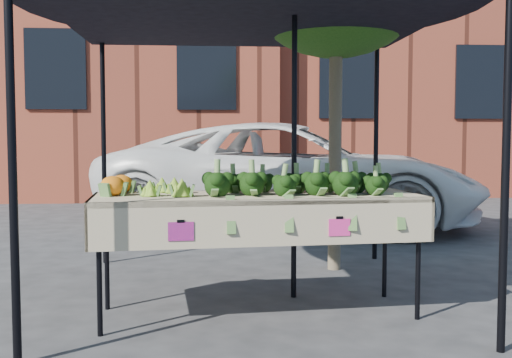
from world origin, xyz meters
name	(u,v)px	position (x,y,z in m)	size (l,w,h in m)	color
ground	(265,314)	(0.00, 0.00, 0.00)	(90.00, 90.00, 0.00)	#2A2A2C
table	(258,255)	(-0.06, 0.01, 0.45)	(2.46, 1.02, 0.90)	#C0AA8B
canopy	(251,131)	(-0.07, 0.56, 1.37)	(3.16, 3.16, 2.74)	black
broccoli_heap	(301,179)	(0.27, 0.04, 1.01)	(1.44, 0.54, 0.23)	black
romanesco_cluster	(168,183)	(-0.72, 0.05, 0.99)	(0.40, 0.54, 0.17)	#76B02C
cauliflower_pair	(117,184)	(-1.09, 0.08, 0.98)	(0.20, 0.40, 0.16)	orange
vehicle	(291,38)	(0.77, 4.49, 2.79)	(2.57, 1.55, 5.57)	white
street_tree	(336,84)	(0.83, 1.52, 1.85)	(1.88, 1.88, 3.70)	#1E4C14
building_left	(35,17)	(-5.00, 12.00, 4.50)	(12.00, 8.00, 9.00)	brown
building_right	(472,36)	(7.00, 12.50, 4.25)	(12.00, 8.00, 8.50)	brown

